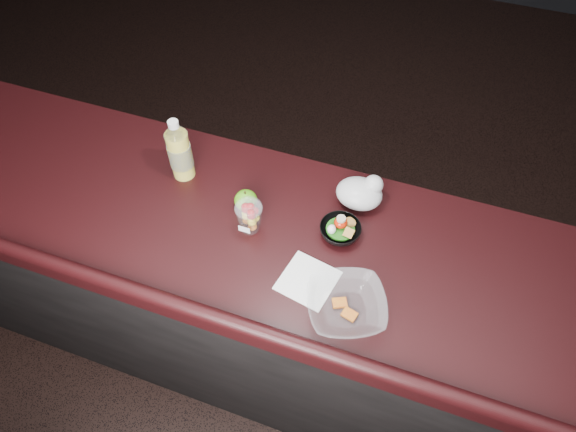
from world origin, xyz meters
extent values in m
plane|color=black|center=(0.00, 0.00, 0.00)|extent=(8.00, 8.00, 0.00)
cube|color=black|center=(0.00, 0.30, 0.49)|extent=(4.00, 0.65, 0.98)
cube|color=black|center=(0.00, 0.30, 1.00)|extent=(4.06, 0.71, 0.04)
cylinder|color=yellow|center=(-0.42, 0.44, 1.12)|extent=(0.08, 0.08, 0.19)
cylinder|color=white|center=(-0.42, 0.44, 1.12)|extent=(0.08, 0.08, 0.19)
cone|color=white|center=(-0.42, 0.44, 1.23)|extent=(0.08, 0.08, 0.03)
cylinder|color=white|center=(-0.42, 0.44, 1.26)|extent=(0.04, 0.04, 0.02)
cylinder|color=#072D99|center=(-0.42, 0.44, 1.12)|extent=(0.08, 0.08, 0.09)
ellipsoid|color=white|center=(-0.10, 0.29, 1.12)|extent=(0.09, 0.09, 0.05)
ellipsoid|color=#429311|center=(-0.15, 0.37, 1.06)|extent=(0.08, 0.08, 0.07)
cylinder|color=black|center=(-0.15, 0.37, 1.10)|extent=(0.01, 0.01, 0.01)
ellipsoid|color=silver|center=(0.21, 0.51, 1.07)|extent=(0.16, 0.13, 0.09)
sphere|color=silver|center=(0.24, 0.54, 1.10)|extent=(0.07, 0.07, 0.07)
imported|color=black|center=(0.18, 0.36, 1.04)|extent=(0.16, 0.16, 0.04)
cylinder|color=#0F470C|center=(0.18, 0.36, 1.05)|extent=(0.09, 0.09, 0.01)
ellipsoid|color=#B31C07|center=(0.18, 0.37, 1.07)|extent=(0.04, 0.04, 0.04)
cylinder|color=beige|center=(0.18, 0.37, 1.09)|extent=(0.03, 0.03, 0.01)
ellipsoid|color=white|center=(0.16, 0.34, 1.06)|extent=(0.03, 0.03, 0.04)
imported|color=silver|center=(0.28, 0.10, 1.05)|extent=(0.30, 0.30, 0.06)
cube|color=#990F0C|center=(0.25, 0.11, 1.03)|extent=(0.05, 0.05, 0.01)
cube|color=#990F0C|center=(0.29, 0.09, 1.03)|extent=(0.05, 0.04, 0.01)
cube|color=white|center=(0.14, 0.16, 1.02)|extent=(0.19, 0.19, 0.00)
camera|label=1|loc=(0.35, -0.62, 2.38)|focal=32.00mm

